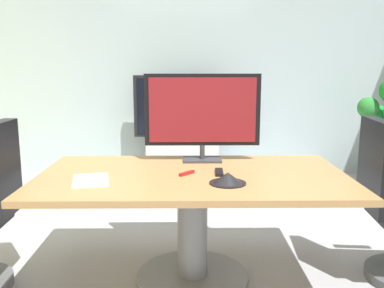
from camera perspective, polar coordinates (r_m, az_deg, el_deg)
ground_plane at (r=2.96m, az=-1.96°, el=-18.34°), size 7.27×7.27×0.00m
wall_back_glass_partition at (r=5.57m, az=-1.35°, el=11.13°), size 6.27×0.10×2.96m
conference_table at (r=2.80m, az=0.06°, el=-7.75°), size 2.00×1.12×0.74m
tv_monitor at (r=3.06m, az=1.42°, el=4.32°), size 0.84×0.18×0.64m
wall_display_unit at (r=5.31m, az=-1.29°, el=-0.09°), size 1.20×0.36×1.31m
potted_plant at (r=5.37m, az=24.22°, el=1.71°), size 0.53×0.57×1.30m
conference_phone at (r=2.52m, az=4.87°, el=-4.71°), size 0.22×0.22×0.07m
remote_control at (r=2.75m, az=3.70°, el=-3.82°), size 0.06×0.17×0.02m
whiteboard_marker at (r=2.72m, az=-0.71°, el=-3.98°), size 0.10×0.11×0.02m
paper_notepad at (r=2.65m, az=-13.56°, el=-4.79°), size 0.27×0.34×0.01m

